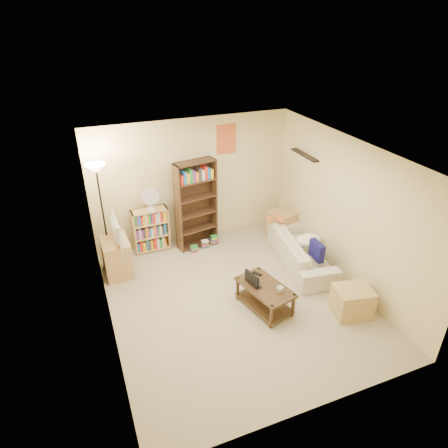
{
  "coord_description": "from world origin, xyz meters",
  "views": [
    {
      "loc": [
        -2.13,
        -4.8,
        4.27
      ],
      "look_at": [
        0.06,
        0.71,
        1.05
      ],
      "focal_mm": 32.0,
      "sensor_mm": 36.0,
      "label": 1
    }
  ],
  "objects_px": {
    "desk_fan": "(151,199)",
    "end_cabinet": "(352,301)",
    "sofa": "(302,251)",
    "tall_bookshelf": "(196,203)",
    "television": "(113,230)",
    "tv_stand": "(117,257)",
    "mug": "(280,290)",
    "tabby_cat": "(278,219)",
    "coffee_table": "(265,294)",
    "short_bookshelf": "(151,230)",
    "laptop": "(258,282)",
    "side_table": "(282,224)",
    "floor_lamp": "(99,187)"
  },
  "relations": [
    {
      "from": "desk_fan",
      "to": "end_cabinet",
      "type": "xyz_separation_m",
      "value": [
        2.44,
        -2.99,
        -0.89
      ]
    },
    {
      "from": "sofa",
      "to": "tall_bookshelf",
      "type": "xyz_separation_m",
      "value": [
        -1.6,
        1.37,
        0.67
      ]
    },
    {
      "from": "television",
      "to": "tall_bookshelf",
      "type": "distance_m",
      "value": 1.7
    },
    {
      "from": "tv_stand",
      "to": "tall_bookshelf",
      "type": "xyz_separation_m",
      "value": [
        1.65,
        0.41,
        0.6
      ]
    },
    {
      "from": "mug",
      "to": "television",
      "type": "distance_m",
      "value": 3.01
    },
    {
      "from": "sofa",
      "to": "tv_stand",
      "type": "distance_m",
      "value": 3.39
    },
    {
      "from": "tabby_cat",
      "to": "end_cabinet",
      "type": "xyz_separation_m",
      "value": [
        0.13,
        -2.25,
        -0.39
      ]
    },
    {
      "from": "television",
      "to": "tall_bookshelf",
      "type": "xyz_separation_m",
      "value": [
        1.65,
        0.41,
        0.05
      ]
    },
    {
      "from": "tall_bookshelf",
      "to": "end_cabinet",
      "type": "distance_m",
      "value": 3.36
    },
    {
      "from": "desk_fan",
      "to": "tall_bookshelf",
      "type": "bearing_deg",
      "value": -8.52
    },
    {
      "from": "coffee_table",
      "to": "mug",
      "type": "relative_size",
      "value": 8.25
    },
    {
      "from": "tv_stand",
      "to": "short_bookshelf",
      "type": "xyz_separation_m",
      "value": [
        0.76,
        0.58,
        0.1
      ]
    },
    {
      "from": "sofa",
      "to": "coffee_table",
      "type": "height_order",
      "value": "sofa"
    },
    {
      "from": "sofa",
      "to": "laptop",
      "type": "height_order",
      "value": "sofa"
    },
    {
      "from": "mug",
      "to": "desk_fan",
      "type": "bearing_deg",
      "value": 117.91
    },
    {
      "from": "desk_fan",
      "to": "side_table",
      "type": "distance_m",
      "value": 2.78
    },
    {
      "from": "desk_fan",
      "to": "tabby_cat",
      "type": "bearing_deg",
      "value": -17.87
    },
    {
      "from": "sofa",
      "to": "coffee_table",
      "type": "bearing_deg",
      "value": 134.63
    },
    {
      "from": "coffee_table",
      "to": "laptop",
      "type": "xyz_separation_m",
      "value": [
        -0.06,
        0.13,
        0.16
      ]
    },
    {
      "from": "floor_lamp",
      "to": "tall_bookshelf",
      "type": "bearing_deg",
      "value": 5.24
    },
    {
      "from": "laptop",
      "to": "tv_stand",
      "type": "relative_size",
      "value": 0.49
    },
    {
      "from": "mug",
      "to": "side_table",
      "type": "distance_m",
      "value": 2.49
    },
    {
      "from": "floor_lamp",
      "to": "short_bookshelf",
      "type": "bearing_deg",
      "value": 21.13
    },
    {
      "from": "mug",
      "to": "television",
      "type": "bearing_deg",
      "value": 136.73
    },
    {
      "from": "sofa",
      "to": "tabby_cat",
      "type": "xyz_separation_m",
      "value": [
        -0.13,
        0.75,
        0.35
      ]
    },
    {
      "from": "tall_bookshelf",
      "to": "short_bookshelf",
      "type": "distance_m",
      "value": 1.04
    },
    {
      "from": "tabby_cat",
      "to": "tv_stand",
      "type": "relative_size",
      "value": 0.63
    },
    {
      "from": "laptop",
      "to": "desk_fan",
      "type": "xyz_separation_m",
      "value": [
        -1.17,
        2.23,
        0.69
      ]
    },
    {
      "from": "tv_stand",
      "to": "floor_lamp",
      "type": "relative_size",
      "value": 0.34
    },
    {
      "from": "television",
      "to": "desk_fan",
      "type": "bearing_deg",
      "value": -58.07
    },
    {
      "from": "sofa",
      "to": "tv_stand",
      "type": "height_order",
      "value": "tv_stand"
    },
    {
      "from": "sofa",
      "to": "desk_fan",
      "type": "bearing_deg",
      "value": 67.51
    },
    {
      "from": "laptop",
      "to": "floor_lamp",
      "type": "height_order",
      "value": "floor_lamp"
    },
    {
      "from": "television",
      "to": "end_cabinet",
      "type": "distance_m",
      "value": 4.13
    },
    {
      "from": "side_table",
      "to": "tabby_cat",
      "type": "bearing_deg",
      "value": -133.27
    },
    {
      "from": "short_bookshelf",
      "to": "mug",
      "type": "bearing_deg",
      "value": -63.66
    },
    {
      "from": "short_bookshelf",
      "to": "desk_fan",
      "type": "relative_size",
      "value": 2.03
    },
    {
      "from": "coffee_table",
      "to": "laptop",
      "type": "distance_m",
      "value": 0.22
    },
    {
      "from": "short_bookshelf",
      "to": "floor_lamp",
      "type": "xyz_separation_m",
      "value": [
        -0.86,
        -0.33,
        1.17
      ]
    },
    {
      "from": "tabby_cat",
      "to": "laptop",
      "type": "height_order",
      "value": "tabby_cat"
    },
    {
      "from": "television",
      "to": "floor_lamp",
      "type": "xyz_separation_m",
      "value": [
        -0.1,
        0.25,
        0.72
      ]
    },
    {
      "from": "tv_stand",
      "to": "tall_bookshelf",
      "type": "distance_m",
      "value": 1.8
    },
    {
      "from": "coffee_table",
      "to": "floor_lamp",
      "type": "distance_m",
      "value": 3.27
    },
    {
      "from": "television",
      "to": "side_table",
      "type": "bearing_deg",
      "value": -89.88
    },
    {
      "from": "laptop",
      "to": "side_table",
      "type": "bearing_deg",
      "value": -30.73
    },
    {
      "from": "short_bookshelf",
      "to": "tabby_cat",
      "type": "bearing_deg",
      "value": -20.5
    },
    {
      "from": "end_cabinet",
      "to": "tall_bookshelf",
      "type": "bearing_deg",
      "value": 119.17
    },
    {
      "from": "sofa",
      "to": "desk_fan",
      "type": "height_order",
      "value": "desk_fan"
    },
    {
      "from": "floor_lamp",
      "to": "coffee_table",
      "type": "bearing_deg",
      "value": -44.18
    },
    {
      "from": "mug",
      "to": "short_bookshelf",
      "type": "xyz_separation_m",
      "value": [
        -1.42,
        2.62,
        -0.03
      ]
    }
  ]
}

